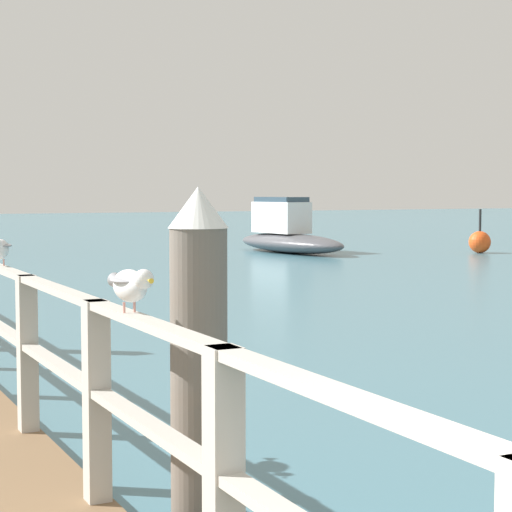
{
  "coord_description": "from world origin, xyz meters",
  "views": [
    {
      "loc": [
        -0.27,
        -0.63,
        1.99
      ],
      "look_at": [
        3.6,
        7.09,
        1.37
      ],
      "focal_mm": 64.99,
      "sensor_mm": 36.0,
      "label": 1
    }
  ],
  "objects": [
    {
      "name": "dock_piling_near",
      "position": [
        1.48,
        3.49,
        1.01
      ],
      "size": [
        0.29,
        0.29,
        2.01
      ],
      "color": "#6B6056",
      "rests_on": "ground_plane"
    },
    {
      "name": "seagull_foreground",
      "position": [
        1.1,
        3.39,
        1.56
      ],
      "size": [
        0.18,
        0.48,
        0.21
      ],
      "rotation": [
        0.0,
        0.0,
        3.17
      ],
      "color": "white",
      "rests_on": "pier_railing"
    },
    {
      "name": "seagull_background",
      "position": [
        1.1,
        6.36,
        1.56
      ],
      "size": [
        0.24,
        0.46,
        0.21
      ],
      "rotation": [
        0.0,
        0.0,
        2.79
      ],
      "color": "white",
      "rests_on": "pier_railing"
    },
    {
      "name": "boat_0",
      "position": [
        13.89,
        25.4,
        0.59
      ],
      "size": [
        2.1,
        5.29,
        1.78
      ],
      "rotation": [
        0.0,
        0.0,
        0.12
      ],
      "color": "#4C4C51",
      "rests_on": "ground_plane"
    },
    {
      "name": "channel_buoy",
      "position": [
        19.29,
        22.49,
        0.36
      ],
      "size": [
        0.7,
        0.7,
        1.4
      ],
      "color": "#E54C19",
      "rests_on": "ground_plane"
    }
  ]
}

